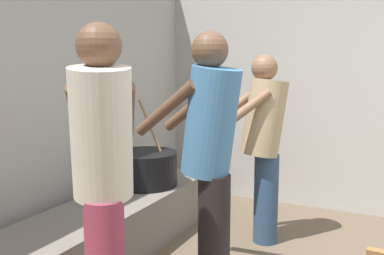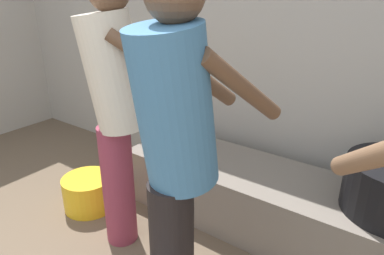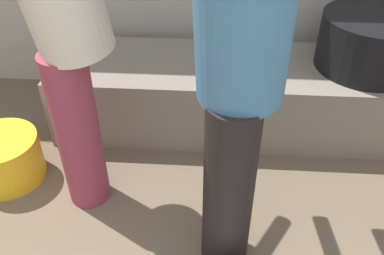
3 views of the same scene
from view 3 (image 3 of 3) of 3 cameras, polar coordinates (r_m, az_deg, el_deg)
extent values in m
cube|color=slate|center=(2.53, 9.62, 4.33)|extent=(2.43, 0.60, 0.41)
cylinder|color=black|center=(2.50, 23.21, 10.65)|extent=(0.56, 0.56, 0.29)
cylinder|color=black|center=(1.65, 5.02, -8.32)|extent=(0.20, 0.20, 0.80)
cylinder|color=teal|center=(1.26, 7.16, 16.13)|extent=(0.38, 0.44, 0.68)
cylinder|color=#8C3347|center=(1.96, -15.29, -0.74)|extent=(0.20, 0.20, 0.80)
cylinder|color=gold|center=(2.38, -24.19, -3.86)|extent=(0.38, 0.38, 0.25)
camera|label=1|loc=(2.21, -81.34, 2.18)|focal=39.19mm
camera|label=2|loc=(0.90, 83.93, 3.29)|focal=32.86mm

